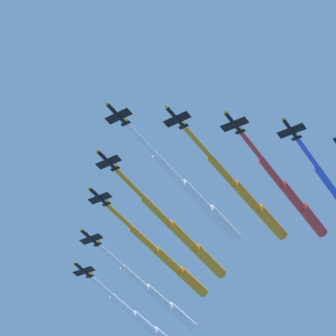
{
  "coord_description": "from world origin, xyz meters",
  "views": [
    {
      "loc": [
        118.51,
        -67.35,
        35.13
      ],
      "look_at": [
        0.0,
        0.0,
        193.71
      ],
      "focal_mm": 73.9,
      "sensor_mm": 36.0,
      "label": 1
    }
  ],
  "objects": [
    {
      "name": "jet_trail_starboard",
      "position": [
        -69.41,
        29.82,
        192.03
      ],
      "size": [
        30.1,
        57.1,
        3.99
      ],
      "color": "black"
    },
    {
      "name": "jet_lead",
      "position": [
        -5.94,
        14.46,
        193.1
      ],
      "size": [
        31.21,
        63.18,
        4.08
      ],
      "color": "black"
    },
    {
      "name": "jet_starboard_inner",
      "position": [
        -22.64,
        19.46,
        192.22
      ],
      "size": [
        32.18,
        63.43,
        4.02
      ],
      "color": "black"
    },
    {
      "name": "jet_starboard_mid",
      "position": [
        -36.99,
        21.82,
        193.93
      ],
      "size": [
        29.65,
        59.68,
        4.13
      ],
      "color": "black"
    },
    {
      "name": "jet_port_inner",
      "position": [
        1.12,
        28.73,
        194.29
      ],
      "size": [
        30.32,
        61.38,
        4.05
      ],
      "color": "black"
    },
    {
      "name": "jet_port_mid",
      "position": [
        8.2,
        41.13,
        194.5
      ],
      "size": [
        29.39,
        56.74,
        4.11
      ],
      "color": "black"
    },
    {
      "name": "jet_starboard_outer",
      "position": [
        -53.5,
        27.09,
        191.7
      ],
      "size": [
        30.34,
        60.32,
        4.04
      ],
      "color": "black"
    }
  ]
}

